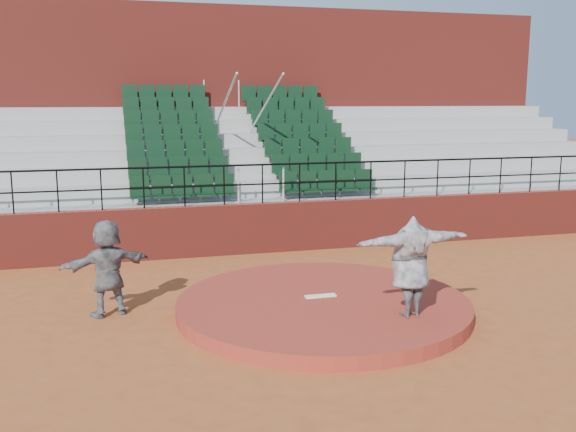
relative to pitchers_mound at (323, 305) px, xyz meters
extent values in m
plane|color=#994A22|center=(0.00, 0.00, -0.12)|extent=(90.00, 90.00, 0.00)
cylinder|color=maroon|center=(0.00, 0.00, 0.00)|extent=(5.50, 5.50, 0.25)
cube|color=white|center=(0.00, 0.15, 0.14)|extent=(0.60, 0.15, 0.03)
cube|color=maroon|center=(0.00, 5.00, 0.53)|extent=(24.00, 0.30, 1.30)
cylinder|color=black|center=(0.00, 5.00, 2.17)|extent=(24.00, 0.05, 0.05)
cylinder|color=black|center=(0.00, 5.00, 1.68)|extent=(24.00, 0.04, 0.04)
cylinder|color=black|center=(-6.00, 5.00, 1.67)|extent=(0.04, 0.04, 1.00)
cylinder|color=black|center=(-5.00, 5.00, 1.67)|extent=(0.04, 0.04, 1.00)
cylinder|color=black|center=(-4.00, 5.00, 1.67)|extent=(0.04, 0.04, 1.00)
cylinder|color=black|center=(-3.00, 5.00, 1.67)|extent=(0.04, 0.04, 1.00)
cylinder|color=black|center=(-2.00, 5.00, 1.67)|extent=(0.04, 0.04, 1.00)
cylinder|color=black|center=(-1.00, 5.00, 1.67)|extent=(0.04, 0.04, 1.00)
cylinder|color=black|center=(0.00, 5.00, 1.67)|extent=(0.04, 0.04, 1.00)
cylinder|color=black|center=(1.00, 5.00, 1.67)|extent=(0.04, 0.04, 1.00)
cylinder|color=black|center=(2.00, 5.00, 1.67)|extent=(0.04, 0.04, 1.00)
cylinder|color=black|center=(3.00, 5.00, 1.67)|extent=(0.04, 0.04, 1.00)
cylinder|color=black|center=(4.00, 5.00, 1.67)|extent=(0.04, 0.04, 1.00)
cylinder|color=black|center=(5.00, 5.00, 1.67)|extent=(0.04, 0.04, 1.00)
cylinder|color=black|center=(6.00, 5.00, 1.67)|extent=(0.04, 0.04, 1.00)
cylinder|color=black|center=(7.00, 5.00, 1.67)|extent=(0.04, 0.04, 1.00)
cylinder|color=black|center=(8.00, 5.00, 1.67)|extent=(0.04, 0.04, 1.00)
cylinder|color=black|center=(9.00, 5.00, 1.67)|extent=(0.04, 0.04, 1.00)
cube|color=gray|center=(0.00, 5.58, 0.53)|extent=(24.00, 0.85, 1.30)
cube|color=black|center=(-1.98, 5.59, 1.54)|extent=(2.75, 0.48, 0.72)
cube|color=black|center=(1.98, 5.59, 1.54)|extent=(2.75, 0.48, 0.72)
cube|color=gray|center=(0.00, 6.43, 0.73)|extent=(24.00, 0.85, 1.70)
cube|color=black|center=(-1.98, 6.44, 1.94)|extent=(2.75, 0.48, 0.72)
cube|color=black|center=(1.98, 6.44, 1.94)|extent=(2.75, 0.48, 0.72)
cube|color=gray|center=(0.00, 7.28, 0.93)|extent=(24.00, 0.85, 2.10)
cube|color=black|center=(-1.98, 7.29, 2.33)|extent=(2.75, 0.48, 0.72)
cube|color=black|center=(1.98, 7.29, 2.33)|extent=(2.75, 0.48, 0.72)
cube|color=gray|center=(0.00, 8.12, 1.12)|extent=(24.00, 0.85, 2.50)
cube|color=black|center=(-1.98, 8.13, 2.73)|extent=(2.75, 0.48, 0.72)
cube|color=black|center=(1.98, 8.13, 2.73)|extent=(2.75, 0.48, 0.72)
cube|color=gray|center=(0.00, 8.97, 1.33)|extent=(24.00, 0.85, 2.90)
cube|color=black|center=(-1.98, 8.98, 3.14)|extent=(2.75, 0.48, 0.72)
cube|color=black|center=(1.98, 8.98, 3.14)|extent=(2.75, 0.48, 0.72)
cube|color=gray|center=(0.00, 9.82, 1.52)|extent=(24.00, 0.85, 3.30)
cube|color=black|center=(-1.98, 9.83, 3.53)|extent=(2.75, 0.48, 0.72)
cube|color=black|center=(1.98, 9.83, 3.53)|extent=(2.75, 0.48, 0.72)
cube|color=gray|center=(0.00, 10.68, 1.73)|extent=(24.00, 0.85, 3.70)
cube|color=black|center=(-1.98, 10.69, 3.94)|extent=(2.75, 0.48, 0.72)
cube|color=black|center=(1.98, 10.69, 3.94)|extent=(2.75, 0.48, 0.72)
cylinder|color=silver|center=(-0.60, 8.12, 3.28)|extent=(0.06, 5.97, 2.46)
cylinder|color=silver|center=(0.60, 8.12, 3.28)|extent=(0.06, 5.97, 2.46)
cube|color=maroon|center=(0.00, 12.60, 3.43)|extent=(24.00, 3.00, 7.10)
imported|color=black|center=(1.14, -1.29, 1.01)|extent=(2.21, 0.78, 1.76)
imported|color=black|center=(-3.88, 0.89, 0.78)|extent=(1.76, 1.03, 1.81)
camera|label=1|loc=(-3.69, -11.00, 3.83)|focal=40.00mm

